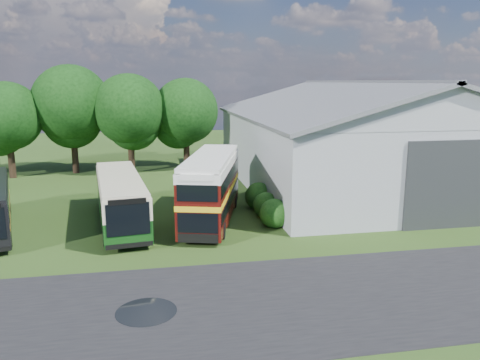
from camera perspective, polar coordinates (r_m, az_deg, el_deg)
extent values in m
plane|color=#243B12|center=(20.52, -7.00, -11.51)|extent=(120.00, 120.00, 0.00)
cube|color=black|center=(18.23, 3.41, -14.59)|extent=(60.00, 8.00, 0.02)
cylinder|color=black|center=(17.78, -11.36, -15.53)|extent=(2.20, 2.20, 0.01)
cube|color=gray|center=(38.69, 14.03, 3.60)|extent=(18.00, 24.00, 5.50)
cube|color=#2D3033|center=(28.37, 24.09, -0.56)|extent=(5.20, 0.18, 5.00)
cylinder|color=black|center=(44.46, -26.09, 2.19)|extent=(0.56, 0.56, 3.06)
sphere|color=black|center=(44.06, -26.53, 6.98)|extent=(5.78, 5.78, 5.78)
cylinder|color=black|center=(44.61, -19.49, 3.11)|extent=(0.56, 0.56, 3.60)
sphere|color=black|center=(44.20, -19.89, 8.75)|extent=(6.80, 6.80, 6.80)
cylinder|color=black|center=(43.14, -13.10, 3.01)|extent=(0.56, 0.56, 3.31)
sphere|color=black|center=(42.72, -13.35, 8.38)|extent=(6.26, 6.26, 6.26)
cylinder|color=black|center=(44.00, -6.53, 3.32)|extent=(0.56, 0.56, 3.17)
sphere|color=black|center=(43.59, -6.65, 8.35)|extent=(5.98, 5.98, 5.98)
sphere|color=#194714|center=(26.93, 4.18, -5.66)|extent=(1.70, 1.70, 1.70)
sphere|color=#194714|center=(28.78, 3.17, -4.48)|extent=(1.60, 1.60, 1.60)
sphere|color=#194714|center=(30.65, 2.29, -3.45)|extent=(1.80, 1.80, 1.80)
cube|color=#0F3810|center=(27.83, -14.38, -2.10)|extent=(3.71, 10.50, 2.56)
cube|color=#430C09|center=(27.37, -3.52, -0.76)|extent=(4.75, 9.54, 3.70)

